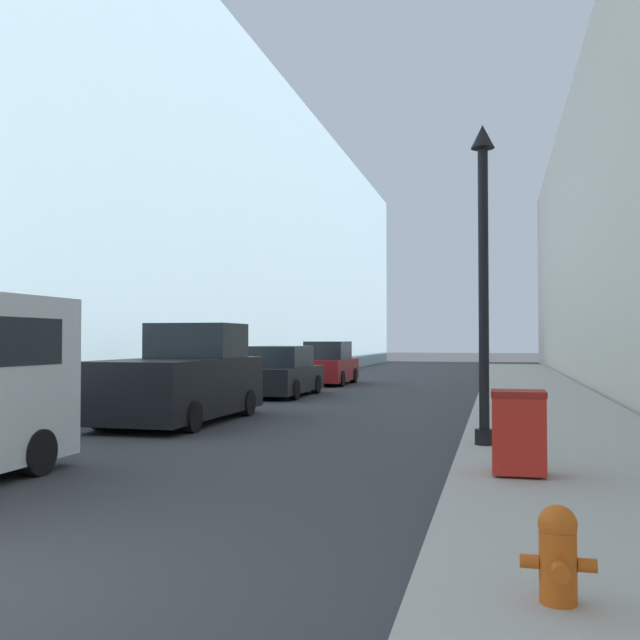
# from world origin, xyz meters

# --- Properties ---
(sidewalk_right) EXTENTS (3.71, 60.00, 0.15)m
(sidewalk_right) POSITION_xyz_m (5.56, 18.00, 0.08)
(sidewalk_right) COLOR #ADA89E
(sidewalk_right) RESTS_ON ground
(building_left_glass) EXTENTS (12.00, 60.00, 13.55)m
(building_left_glass) POSITION_xyz_m (-10.87, 26.00, 6.78)
(building_left_glass) COLOR #99B7C6
(building_left_glass) RESTS_ON ground
(fire_hydrant) EXTENTS (0.48, 0.37, 0.63)m
(fire_hydrant) POSITION_xyz_m (4.70, 0.71, 0.49)
(fire_hydrant) COLOR #D15614
(fire_hydrant) RESTS_ON sidewalk_right
(trash_bin) EXTENTS (0.67, 0.63, 1.07)m
(trash_bin) POSITION_xyz_m (4.57, 5.19, 0.70)
(trash_bin) COLOR red
(trash_bin) RESTS_ON sidewalk_right
(lamppost) EXTENTS (0.39, 0.39, 5.27)m
(lamppost) POSITION_xyz_m (4.10, 7.78, 3.04)
(lamppost) COLOR black
(lamppost) RESTS_ON sidewalk_right
(pickup_truck) EXTENTS (2.27, 5.28, 2.26)m
(pickup_truck) POSITION_xyz_m (-2.68, 10.87, 0.96)
(pickup_truck) COLOR black
(pickup_truck) RESTS_ON ground
(parked_sedan_near) EXTENTS (1.85, 4.56, 1.66)m
(parked_sedan_near) POSITION_xyz_m (-2.64, 18.46, 0.76)
(parked_sedan_near) COLOR black
(parked_sedan_near) RESTS_ON ground
(parked_sedan_far) EXTENTS (1.88, 4.28, 1.80)m
(parked_sedan_far) POSITION_xyz_m (-2.60, 24.92, 0.81)
(parked_sedan_far) COLOR maroon
(parked_sedan_far) RESTS_ON ground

